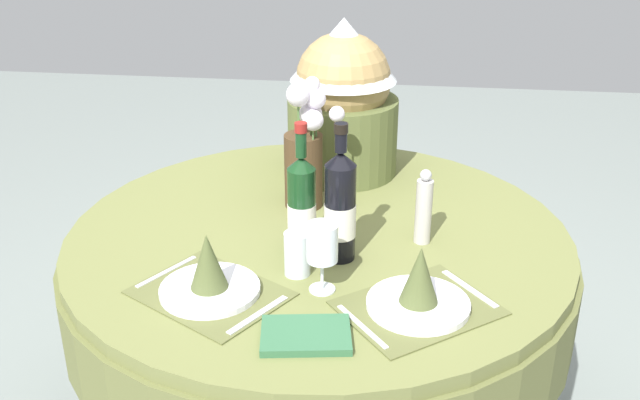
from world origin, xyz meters
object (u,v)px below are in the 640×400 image
tumbler_near_left (297,254)px  book_on_table (306,335)px  place_setting_right (419,291)px  wine_bottle_right (302,205)px  flower_vase (306,150)px  gift_tub_back_centre (343,94)px  wine_glass_right (322,244)px  pepper_mill (424,209)px  dining_table (319,278)px  place_setting_left (209,277)px  wine_bottle_left (340,207)px

tumbler_near_left → book_on_table: bearing=-77.6°
place_setting_right → wine_bottle_right: size_ratio=1.20×
place_setting_right → flower_vase: size_ratio=1.10×
place_setting_right → tumbler_near_left: bearing=157.7°
place_setting_right → flower_vase: 0.63m
gift_tub_back_centre → wine_glass_right: bearing=-88.1°
pepper_mill → book_on_table: (-0.25, -0.48, -0.09)m
gift_tub_back_centre → tumbler_near_left: bearing=-93.9°
tumbler_near_left → pepper_mill: (0.31, 0.21, 0.04)m
dining_table → wine_bottle_right: size_ratio=3.98×
dining_table → pepper_mill: size_ratio=6.75×
flower_vase → book_on_table: size_ratio=2.01×
dining_table → gift_tub_back_centre: 0.61m
flower_vase → pepper_mill: flower_vase is taller
dining_table → place_setting_left: bearing=-121.3°
dining_table → place_setting_right: 0.49m
dining_table → wine_bottle_right: (-0.03, -0.12, 0.29)m
flower_vase → book_on_table: bearing=-82.0°
tumbler_near_left → dining_table: bearing=84.3°
wine_bottle_right → gift_tub_back_centre: gift_tub_back_centre is taller
place_setting_right → wine_glass_right: size_ratio=2.44×
dining_table → book_on_table: size_ratio=7.30×
place_setting_right → tumbler_near_left: 0.32m
place_setting_right → tumbler_near_left: place_setting_right is taller
place_setting_right → wine_bottle_left: (-0.20, 0.22, 0.10)m
place_setting_right → tumbler_near_left: size_ratio=3.79×
flower_vase → pepper_mill: size_ratio=1.86×
dining_table → flower_vase: flower_vase is taller
place_setting_right → pepper_mill: 0.34m
dining_table → flower_vase: size_ratio=3.64×
wine_bottle_right → pepper_mill: 0.33m
place_setting_right → flower_vase: bearing=122.7°
tumbler_near_left → wine_glass_right: bearing=-44.4°
place_setting_right → book_on_table: place_setting_right is taller
place_setting_left → flower_vase: flower_vase is taller
wine_glass_right → tumbler_near_left: size_ratio=1.56×
wine_bottle_left → pepper_mill: 0.25m
wine_glass_right → tumbler_near_left: wine_glass_right is taller
place_setting_left → wine_bottle_right: size_ratio=1.19×
wine_bottle_right → pepper_mill: (0.31, 0.09, -0.04)m
dining_table → wine_bottle_right: bearing=-103.4°
flower_vase → place_setting_left: bearing=-106.9°
flower_vase → wine_bottle_right: flower_vase is taller
wine_bottle_right → wine_glass_right: (0.08, -0.19, -0.01)m
wine_glass_right → tumbler_near_left: bearing=135.6°
wine_bottle_left → pepper_mill: bearing=28.3°
place_setting_right → gift_tub_back_centre: (-0.25, 0.80, 0.22)m
pepper_mill → wine_glass_right: bearing=-130.5°
wine_glass_right → gift_tub_back_centre: size_ratio=0.35×
place_setting_right → book_on_table: (-0.24, -0.15, -0.04)m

